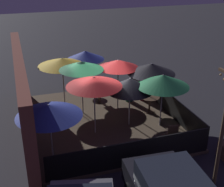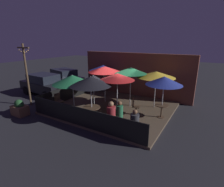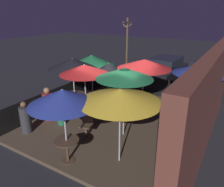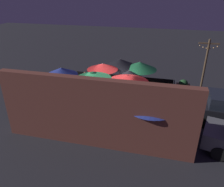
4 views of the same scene
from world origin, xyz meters
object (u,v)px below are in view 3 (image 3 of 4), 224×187
Objects in this scene: patio_umbrella_1 at (73,64)px; patio_umbrella_6 at (200,69)px; patron_1 at (48,105)px; patio_umbrella_0 at (63,97)px; dining_table_1 at (75,97)px; patron_0 at (26,119)px; patio_umbrella_2 at (120,96)px; patio_chair_0 at (113,83)px; patron_2 at (61,112)px; patio_umbrella_7 at (124,73)px; patio_umbrella_4 at (84,69)px; patio_chair_1 at (87,124)px; parked_car_0 at (165,70)px; parked_car_1 at (211,74)px; dining_table_0 at (67,145)px; patio_umbrella_3 at (109,70)px; light_post at (127,48)px; patio_umbrella_8 at (144,64)px; planter_box at (101,77)px; patio_umbrella_5 at (92,60)px.

patio_umbrella_1 is 1.06× the size of patio_umbrella_6.
patio_umbrella_0 is at bearing -147.00° from patron_1.
patron_0 reaches higher than dining_table_1.
dining_table_1 is at bearing -121.83° from patio_umbrella_2.
patio_chair_0 is at bearing 172.67° from patio_umbrella_1.
patio_umbrella_7 is at bearing 52.87° from patron_2.
patio_umbrella_0 is at bearing 23.81° from patio_umbrella_4.
patio_umbrella_0 is 2.43× the size of patio_chair_1.
patio_chair_1 is (0.81, 0.62, -1.67)m from patio_umbrella_4.
patron_0 is at bearing -81.69° from patron_2.
parked_car_0 and parked_car_1 have the same top height.
dining_table_0 is 2.99m from patron_1.
patio_umbrella_3 is 2.90× the size of dining_table_0.
patio_umbrella_4 is at bearing -93.93° from patron_1.
patio_umbrella_6 is at bearing 60.70° from light_post.
patio_umbrella_8 is at bearing 61.42° from patio_chair_0.
patio_umbrella_6 reaches higher than patio_chair_0.
parked_car_0 is at bearing 173.24° from patio_umbrella_4.
patio_umbrella_3 is 1.95m from dining_table_1.
patio_umbrella_7 is at bearing 74.52° from patio_umbrella_1.
patron_2 is at bearing -55.93° from patron_0.
dining_table_0 is (2.98, 2.22, -1.54)m from patio_umbrella_1.
patio_umbrella_7 is at bearing 162.55° from patio_umbrella_0.
patio_umbrella_6 is 5.41m from light_post.
patio_umbrella_4 is 2.55× the size of patio_chair_1.
patio_chair_0 is (-5.78, -1.86, -1.52)m from patio_umbrella_0.
light_post is (-4.22, -1.31, 0.26)m from patio_umbrella_3.
patio_umbrella_4 is (0.79, 1.25, 0.08)m from patio_umbrella_1.
patio_chair_0 is (-1.99, -0.93, -1.31)m from patio_umbrella_3.
patio_chair_1 is at bearing 30.53° from patron_2.
patron_0 is (2.48, -0.21, -0.06)m from dining_table_1.
dining_table_1 is 0.74× the size of patron_0.
patio_umbrella_6 reaches higher than dining_table_1.
patio_umbrella_3 is 3.83m from patron_0.
planter_box is (-6.60, -1.12, -0.25)m from patron_0.
patron_2 is (0.57, -2.44, -1.74)m from patio_umbrella_7.
patio_umbrella_2 is 2.54× the size of dining_table_1.
patio_umbrella_2 is 3.26m from patio_umbrella_8.
patio_umbrella_7 is at bearing 9.73° from parked_car_0.
patio_umbrella_4 is (-1.38, -2.25, 0.11)m from patio_umbrella_2.
dining_table_0 is at bearing 26.77° from patio_umbrella_5.
patio_umbrella_4 reaches higher than dining_table_0.
light_post reaches higher than patron_1.
patio_umbrella_0 is 1.89× the size of patron_0.
parked_car_1 is (-8.29, 2.81, 0.22)m from patio_chair_1.
patio_umbrella_8 is 2.59× the size of patio_chair_1.
light_post is at bearing -153.94° from patio_umbrella_2.
patio_umbrella_2 is 8.14m from planter_box.
light_post reaches higher than dining_table_1.
patio_umbrella_6 is at bearing 155.11° from patio_umbrella_0.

